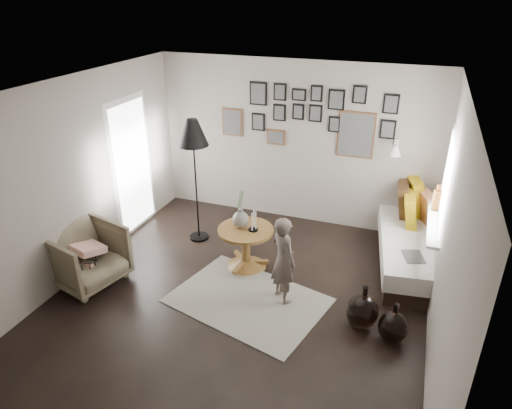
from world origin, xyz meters
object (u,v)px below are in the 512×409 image
(floor_lamp, at_px, (193,137))
(magazine_basket, at_px, (86,272))
(armchair, at_px, (86,256))
(demijohn_small, at_px, (393,327))
(pedestal_table, at_px, (246,249))
(daybed, at_px, (414,243))
(demijohn_large, at_px, (362,312))
(child, at_px, (283,260))
(vase, at_px, (240,216))

(floor_lamp, height_order, magazine_basket, floor_lamp)
(armchair, relative_size, floor_lamp, 0.46)
(demijohn_small, bearing_deg, pedestal_table, 157.87)
(daybed, xyz_separation_m, demijohn_small, (-0.12, -1.74, -0.12))
(magazine_basket, xyz_separation_m, demijohn_large, (3.53, 0.39, 0.03))
(magazine_basket, bearing_deg, floor_lamp, 62.30)
(magazine_basket, xyz_separation_m, child, (2.51, 0.58, 0.39))
(child, bearing_deg, vase, 5.55)
(armchair, relative_size, child, 0.76)
(pedestal_table, height_order, armchair, armchair)
(vase, height_order, armchair, vase)
(armchair, bearing_deg, pedestal_table, -45.61)
(pedestal_table, height_order, demijohn_small, pedestal_table)
(pedestal_table, bearing_deg, demijohn_small, -22.13)
(demijohn_small, bearing_deg, child, 167.29)
(pedestal_table, xyz_separation_m, armchair, (-1.82, -1.05, 0.12))
(floor_lamp, bearing_deg, vase, -27.66)
(daybed, relative_size, child, 1.93)
(demijohn_small, bearing_deg, magazine_basket, -175.95)
(armchair, distance_m, demijohn_small, 3.89)
(pedestal_table, distance_m, armchair, 2.11)
(magazine_basket, bearing_deg, daybed, 26.70)
(floor_lamp, height_order, child, floor_lamp)
(daybed, xyz_separation_m, floor_lamp, (-3.16, -0.41, 1.32))
(pedestal_table, xyz_separation_m, vase, (-0.08, 0.02, 0.49))
(daybed, bearing_deg, pedestal_table, -165.32)
(armchair, bearing_deg, demijohn_small, -72.43)
(vase, relative_size, demijohn_large, 0.98)
(daybed, relative_size, armchair, 2.56)
(magazine_basket, relative_size, demijohn_small, 0.75)
(daybed, distance_m, floor_lamp, 3.45)
(child, bearing_deg, demijohn_large, -149.64)
(pedestal_table, relative_size, daybed, 0.34)
(magazine_basket, bearing_deg, child, 13.02)
(demijohn_large, xyz_separation_m, demijohn_small, (0.35, -0.12, -0.02))
(armchair, bearing_deg, floor_lamp, -14.26)
(demijohn_small, relative_size, child, 0.44)
(vase, bearing_deg, armchair, -148.42)
(armchair, bearing_deg, demijohn_large, -70.18)
(pedestal_table, bearing_deg, demijohn_large, -22.77)
(daybed, height_order, magazine_basket, daybed)
(pedestal_table, relative_size, child, 0.66)
(pedestal_table, bearing_deg, child, -37.25)
(vase, bearing_deg, child, -35.29)
(magazine_basket, relative_size, child, 0.33)
(vase, distance_m, child, 0.97)
(demijohn_small, distance_m, child, 1.45)
(floor_lamp, bearing_deg, demijohn_large, -24.21)
(pedestal_table, height_order, demijohn_large, pedestal_table)
(floor_lamp, distance_m, demijohn_small, 3.61)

